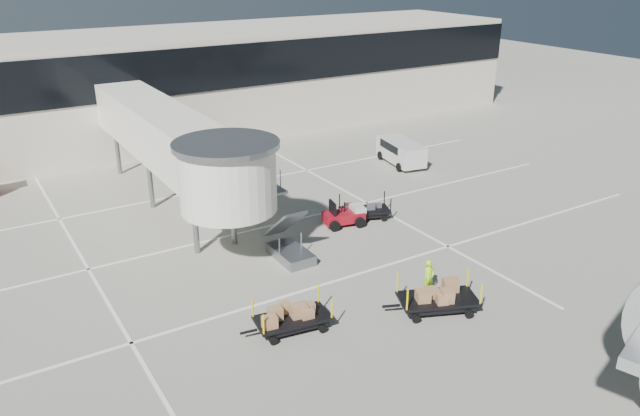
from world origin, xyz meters
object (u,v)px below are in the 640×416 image
at_px(suitcase_cart, 363,211).
at_px(box_cart_near, 436,298).
at_px(baggage_tug, 345,216).
at_px(ground_worker, 429,277).
at_px(minivan, 400,150).
at_px(box_cart_far, 293,318).

relative_size(suitcase_cart, box_cart_near, 0.86).
bearing_deg(baggage_tug, box_cart_near, -87.79).
xyz_separation_m(suitcase_cart, ground_worker, (-2.43, -8.27, 0.35)).
relative_size(baggage_tug, box_cart_near, 0.61).
xyz_separation_m(suitcase_cart, minivan, (7.86, 6.67, 0.52)).
relative_size(box_cart_near, ground_worker, 2.44).
xyz_separation_m(baggage_tug, minivan, (9.26, 6.88, 0.45)).
bearing_deg(box_cart_far, minivan, 48.78).
xyz_separation_m(suitcase_cart, box_cart_far, (-8.78, -7.63, 0.09)).
relative_size(box_cart_far, minivan, 0.80).
bearing_deg(suitcase_cart, minivan, 60.99).
xyz_separation_m(ground_worker, minivan, (10.29, 14.93, 0.17)).
distance_m(baggage_tug, suitcase_cart, 1.41).
distance_m(baggage_tug, ground_worker, 8.12).
distance_m(box_cart_near, box_cart_far, 6.01).
distance_m(box_cart_near, minivan, 19.47).
xyz_separation_m(box_cart_near, ground_worker, (0.62, 1.19, 0.23)).
bearing_deg(box_cart_near, minivan, 78.61).
xyz_separation_m(box_cart_far, minivan, (16.64, 14.30, 0.44)).
relative_size(suitcase_cart, box_cart_far, 0.93).
height_order(box_cart_far, minivan, minivan).
bearing_deg(ground_worker, suitcase_cart, 66.62).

